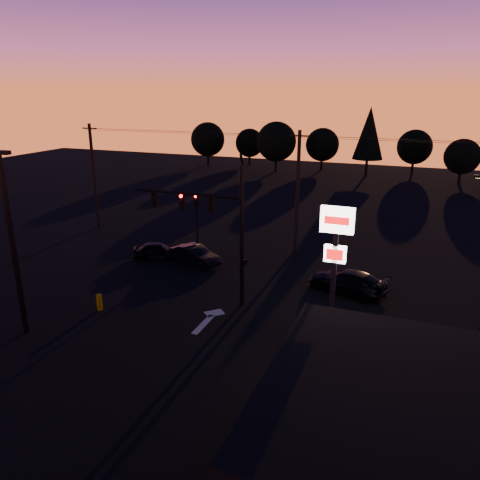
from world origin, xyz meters
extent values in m
plane|color=black|center=(0.00, 0.00, 0.00)|extent=(120.00, 120.00, 0.00)
cube|color=beige|center=(0.50, 1.00, 0.01)|extent=(0.35, 2.20, 0.01)
cube|color=beige|center=(0.50, 2.40, 0.01)|extent=(1.20, 1.20, 0.01)
cylinder|color=black|center=(1.50, 4.00, 4.00)|extent=(0.24, 0.24, 8.00)
cylinder|color=black|center=(1.50, 4.00, 8.20)|extent=(0.14, 0.52, 0.76)
cylinder|color=black|center=(-1.75, 4.00, 6.20)|extent=(6.50, 0.16, 0.16)
cube|color=black|center=(-0.30, 4.00, 5.70)|extent=(0.32, 0.22, 0.95)
sphere|color=black|center=(-0.30, 3.87, 6.05)|extent=(0.18, 0.18, 0.18)
sphere|color=black|center=(-0.30, 3.87, 5.75)|extent=(0.18, 0.18, 0.18)
sphere|color=black|center=(-0.30, 3.87, 5.45)|extent=(0.18, 0.18, 0.18)
cube|color=black|center=(-2.10, 4.00, 5.70)|extent=(0.32, 0.22, 0.95)
sphere|color=#FF0705|center=(-2.10, 3.87, 6.05)|extent=(0.18, 0.18, 0.18)
sphere|color=black|center=(-2.10, 3.87, 5.75)|extent=(0.18, 0.18, 0.18)
sphere|color=black|center=(-2.10, 3.87, 5.45)|extent=(0.18, 0.18, 0.18)
cube|color=black|center=(-3.90, 4.00, 5.70)|extent=(0.32, 0.22, 0.95)
sphere|color=black|center=(-3.90, 3.87, 6.05)|extent=(0.18, 0.18, 0.18)
sphere|color=black|center=(-3.90, 3.87, 5.75)|extent=(0.18, 0.18, 0.18)
sphere|color=black|center=(-3.90, 3.87, 5.45)|extent=(0.18, 0.18, 0.18)
cube|color=black|center=(1.68, 4.00, 2.60)|extent=(0.22, 0.18, 0.28)
cylinder|color=black|center=(-5.00, 11.50, 1.80)|extent=(0.14, 0.14, 3.60)
cube|color=black|center=(-5.00, 11.50, 3.90)|extent=(0.30, 0.20, 0.90)
sphere|color=#FF0705|center=(-5.00, 11.38, 4.22)|extent=(0.18, 0.18, 0.18)
sphere|color=black|center=(-5.00, 11.38, 3.94)|extent=(0.18, 0.18, 0.18)
sphere|color=black|center=(-5.00, 11.38, 3.66)|extent=(0.18, 0.18, 0.18)
cube|color=black|center=(-7.50, -3.00, 4.50)|extent=(0.18, 0.18, 9.00)
cube|color=black|center=(-7.15, -3.00, 9.05)|extent=(0.55, 0.30, 0.18)
cube|color=black|center=(7.00, 1.50, 3.20)|extent=(0.22, 0.22, 6.40)
cube|color=white|center=(7.00, 1.50, 6.20)|extent=(1.50, 0.25, 1.20)
cube|color=red|center=(7.00, 1.36, 6.20)|extent=(1.10, 0.02, 0.35)
cube|color=white|center=(7.00, 1.50, 4.60)|extent=(1.00, 0.22, 0.80)
cube|color=red|center=(7.00, 1.37, 4.60)|extent=(0.75, 0.02, 0.50)
cube|color=black|center=(12.80, 5.50, 7.85)|extent=(0.50, 0.22, 0.14)
plane|color=#FFB759|center=(12.80, 5.50, 7.77)|extent=(0.35, 0.35, 0.00)
cylinder|color=black|center=(-16.00, 14.00, 4.50)|extent=(0.26, 0.26, 9.00)
cube|color=black|center=(-16.00, 14.00, 8.60)|extent=(1.40, 0.10, 0.10)
cylinder|color=black|center=(2.00, 14.00, 4.50)|extent=(0.26, 0.26, 9.00)
cube|color=black|center=(2.00, 14.00, 8.60)|extent=(1.40, 0.10, 0.10)
cylinder|color=black|center=(-7.00, 13.40, 8.55)|extent=(18.00, 0.02, 0.02)
cylinder|color=black|center=(-7.00, 14.00, 8.60)|extent=(18.00, 0.02, 0.02)
cylinder|color=black|center=(-7.00, 14.60, 8.55)|extent=(18.00, 0.02, 0.02)
cylinder|color=black|center=(11.00, 13.40, 8.55)|extent=(18.00, 0.02, 0.02)
cylinder|color=black|center=(11.00, 14.00, 8.60)|extent=(18.00, 0.02, 0.02)
cylinder|color=black|center=(11.00, 14.60, 8.55)|extent=(18.00, 0.02, 0.02)
cube|color=black|center=(9.00, -3.48, 1.40)|extent=(2.20, 0.05, 1.60)
cube|color=black|center=(12.00, -3.48, 1.40)|extent=(2.20, 0.05, 1.60)
cylinder|color=#A58200|center=(-5.62, 0.46, 0.46)|extent=(0.31, 0.31, 0.92)
cylinder|color=black|center=(-22.00, 50.00, 0.81)|extent=(0.36, 0.36, 1.62)
sphere|color=black|center=(-22.00, 50.00, 4.06)|extent=(5.36, 5.36, 5.36)
cylinder|color=black|center=(-16.00, 53.00, 0.69)|extent=(0.36, 0.36, 1.38)
sphere|color=black|center=(-16.00, 53.00, 3.44)|extent=(4.54, 4.54, 4.54)
cylinder|color=black|center=(-10.00, 48.00, 0.88)|extent=(0.36, 0.36, 1.75)
sphere|color=black|center=(-10.00, 48.00, 4.38)|extent=(5.77, 5.78, 5.78)
cylinder|color=black|center=(-4.00, 52.00, 0.75)|extent=(0.36, 0.36, 1.50)
sphere|color=black|center=(-4.00, 52.00, 3.75)|extent=(4.95, 4.95, 4.95)
cylinder|color=black|center=(3.00, 49.00, 1.19)|extent=(0.36, 0.36, 2.38)
cone|color=black|center=(3.00, 49.00, 5.94)|extent=(4.18, 4.18, 7.12)
cylinder|color=black|center=(9.00, 54.00, 0.75)|extent=(0.36, 0.36, 1.50)
sphere|color=black|center=(9.00, 54.00, 3.75)|extent=(4.95, 4.95, 4.95)
cylinder|color=black|center=(15.00, 48.00, 0.69)|extent=(0.36, 0.36, 1.38)
sphere|color=black|center=(15.00, 48.00, 3.44)|extent=(4.54, 4.54, 4.54)
imported|color=black|center=(-6.84, 8.82, 0.61)|extent=(3.85, 2.74, 1.22)
imported|color=black|center=(-3.87, 8.88, 0.64)|extent=(4.13, 2.58, 1.29)
imported|color=black|center=(6.82, 7.82, 0.70)|extent=(5.18, 3.29, 1.40)
imported|color=black|center=(10.29, -2.36, 0.66)|extent=(2.61, 4.92, 1.32)
camera|label=1|loc=(10.22, -18.72, 11.75)|focal=35.00mm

